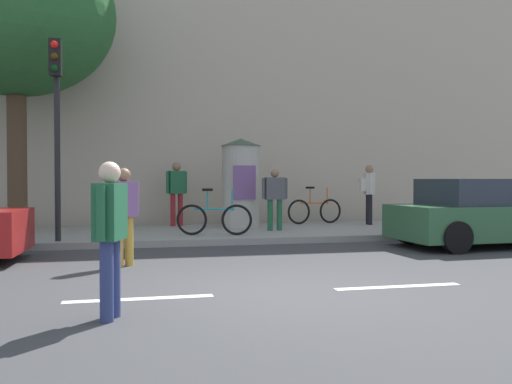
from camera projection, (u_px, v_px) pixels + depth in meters
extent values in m
plane|color=#38383A|center=(276.00, 293.00, 7.00)|extent=(80.00, 80.00, 0.00)
cube|color=gray|center=(205.00, 234.00, 13.82)|extent=(36.00, 4.00, 0.15)
cube|color=silver|center=(139.00, 299.00, 6.62)|extent=(1.80, 0.16, 0.01)
cube|color=silver|center=(398.00, 286.00, 7.38)|extent=(1.80, 0.16, 0.01)
cube|color=#B7A893|center=(186.00, 71.00, 18.58)|extent=(36.00, 5.00, 10.30)
cylinder|color=black|center=(57.00, 160.00, 11.44)|extent=(0.12, 0.12, 3.44)
cube|color=black|center=(55.00, 58.00, 11.21)|extent=(0.24, 0.24, 0.75)
sphere|color=red|center=(54.00, 45.00, 11.08)|extent=(0.16, 0.16, 0.16)
sphere|color=#3C2906|center=(54.00, 56.00, 11.08)|extent=(0.16, 0.16, 0.16)
sphere|color=#07330F|center=(55.00, 68.00, 11.09)|extent=(0.16, 0.16, 0.16)
cylinder|color=#B2ADA3|center=(241.00, 187.00, 14.85)|extent=(1.01, 1.01, 2.21)
cone|color=#334C33|center=(241.00, 142.00, 14.82)|extent=(1.11, 1.11, 0.20)
cube|color=#724C84|center=(244.00, 183.00, 14.35)|extent=(0.60, 0.02, 0.90)
cylinder|color=#4C3826|center=(17.00, 164.00, 13.31)|extent=(0.46, 0.46, 3.34)
ellipsoid|color=#28602D|center=(16.00, 12.00, 13.22)|extent=(4.76, 4.76, 4.04)
cylinder|color=navy|center=(107.00, 281.00, 5.56)|extent=(0.14, 0.14, 0.83)
cylinder|color=navy|center=(114.00, 278.00, 5.77)|extent=(0.14, 0.14, 0.83)
cube|color=#1E5938|center=(110.00, 212.00, 5.64)|extent=(0.36, 0.48, 0.59)
cylinder|color=#1E5938|center=(101.00, 213.00, 5.39)|extent=(0.09, 0.09, 0.56)
cylinder|color=#1E5938|center=(118.00, 210.00, 5.90)|extent=(0.09, 0.09, 0.56)
sphere|color=beige|center=(110.00, 172.00, 5.63)|extent=(0.22, 0.22, 0.22)
cylinder|color=#B78C33|center=(119.00, 242.00, 9.05)|extent=(0.14, 0.14, 0.83)
cylinder|color=#B78C33|center=(129.00, 241.00, 9.19)|extent=(0.14, 0.14, 0.83)
cube|color=#724C84|center=(124.00, 199.00, 9.10)|extent=(0.46, 0.42, 0.59)
cylinder|color=#724C84|center=(111.00, 199.00, 8.93)|extent=(0.09, 0.09, 0.56)
cylinder|color=#724C84|center=(136.00, 199.00, 9.28)|extent=(0.09, 0.09, 0.56)
sphere|color=#8C664C|center=(124.00, 175.00, 9.09)|extent=(0.22, 0.22, 0.22)
cylinder|color=maroon|center=(180.00, 210.00, 15.29)|extent=(0.14, 0.14, 0.90)
cylinder|color=maroon|center=(173.00, 210.00, 15.17)|extent=(0.14, 0.14, 0.90)
cube|color=#1E5938|center=(177.00, 182.00, 15.21)|extent=(0.51, 0.38, 0.64)
cylinder|color=#1E5938|center=(185.00, 182.00, 15.36)|extent=(0.09, 0.09, 0.61)
cylinder|color=#1E5938|center=(168.00, 182.00, 15.06)|extent=(0.09, 0.09, 0.61)
sphere|color=#8C664C|center=(177.00, 167.00, 15.20)|extent=(0.24, 0.24, 0.24)
cylinder|color=black|center=(368.00, 209.00, 15.81)|extent=(0.14, 0.14, 0.87)
cylinder|color=black|center=(370.00, 210.00, 15.60)|extent=(0.14, 0.14, 0.87)
cube|color=silver|center=(369.00, 184.00, 15.69)|extent=(0.32, 0.46, 0.61)
cylinder|color=silver|center=(367.00, 184.00, 15.94)|extent=(0.09, 0.09, 0.58)
cylinder|color=silver|center=(371.00, 184.00, 15.43)|extent=(0.09, 0.09, 0.58)
sphere|color=#8C664C|center=(369.00, 169.00, 15.68)|extent=(0.23, 0.23, 0.23)
cube|color=silver|center=(363.00, 185.00, 15.68)|extent=(0.21, 0.31, 0.36)
cylinder|color=#1E5938|center=(270.00, 215.00, 13.84)|extent=(0.14, 0.14, 0.79)
cylinder|color=#1E5938|center=(279.00, 215.00, 13.90)|extent=(0.14, 0.14, 0.79)
cube|color=#4C4C51|center=(275.00, 188.00, 13.85)|extent=(0.50, 0.25, 0.56)
cylinder|color=#4C4C51|center=(264.00, 188.00, 13.78)|extent=(0.09, 0.09, 0.53)
cylinder|color=#4C4C51|center=(286.00, 188.00, 13.92)|extent=(0.09, 0.09, 0.53)
sphere|color=#8C664C|center=(275.00, 173.00, 13.84)|extent=(0.21, 0.21, 0.21)
torus|color=black|center=(299.00, 212.00, 15.74)|extent=(0.72, 0.19, 0.72)
torus|color=black|center=(330.00, 211.00, 16.16)|extent=(0.72, 0.19, 0.72)
cylinder|color=#D85919|center=(315.00, 203.00, 15.94)|extent=(0.94, 0.21, 0.04)
cylinder|color=#D85919|center=(310.00, 196.00, 15.88)|extent=(0.04, 0.04, 0.45)
cylinder|color=#D85919|center=(327.00, 196.00, 16.11)|extent=(0.04, 0.04, 0.50)
cube|color=black|center=(310.00, 188.00, 15.87)|extent=(0.25, 0.14, 0.06)
torus|color=black|center=(192.00, 220.00, 12.71)|extent=(0.71, 0.23, 0.72)
torus|color=black|center=(237.00, 220.00, 12.69)|extent=(0.71, 0.23, 0.72)
cylinder|color=teal|center=(214.00, 209.00, 12.69)|extent=(0.93, 0.26, 0.04)
cylinder|color=teal|center=(207.00, 200.00, 12.69)|extent=(0.04, 0.04, 0.45)
cylinder|color=teal|center=(232.00, 201.00, 12.68)|extent=(0.04, 0.04, 0.50)
cube|color=black|center=(207.00, 190.00, 12.69)|extent=(0.26, 0.15, 0.06)
cube|color=#2D5938|center=(491.00, 221.00, 11.85)|extent=(4.37, 2.03, 0.73)
cube|color=#262D38|center=(483.00, 192.00, 11.78)|extent=(2.48, 1.76, 0.56)
cylinder|color=black|center=(456.00, 237.00, 10.62)|extent=(0.65, 0.25, 0.64)
cylinder|color=black|center=(409.00, 230.00, 12.29)|extent=(0.65, 0.25, 0.64)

